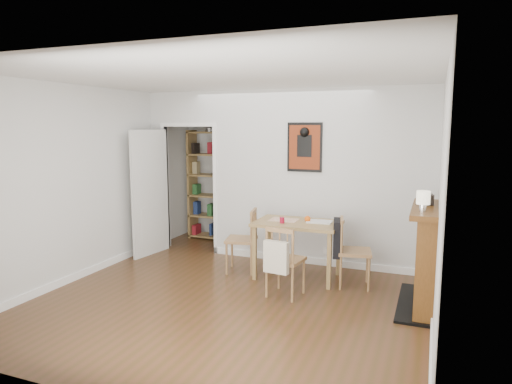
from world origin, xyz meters
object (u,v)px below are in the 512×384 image
at_px(orange_fruit, 308,219).
at_px(mantel_lamp, 423,199).
at_px(notebook, 320,222).
at_px(chair_left, 241,240).
at_px(ceramic_jar_b, 429,198).
at_px(dining_table, 298,229).
at_px(ceramic_jar_a, 430,200).
at_px(chair_right, 353,251).
at_px(red_glass, 282,220).
at_px(bookshelf, 211,186).
at_px(fireplace, 427,254).
at_px(chair_front, 285,260).

bearing_deg(orange_fruit, mantel_lamp, -28.71).
bearing_deg(notebook, chair_left, -173.57).
height_order(notebook, ceramic_jar_b, ceramic_jar_b).
bearing_deg(dining_table, ceramic_jar_a, -10.31).
distance_m(chair_right, red_glass, 1.00).
bearing_deg(dining_table, notebook, 16.58).
distance_m(chair_right, ceramic_jar_a, 1.18).
bearing_deg(mantel_lamp, chair_left, 163.40).
distance_m(red_glass, mantel_lamp, 1.93).
relative_size(bookshelf, mantel_lamp, 8.92).
height_order(fireplace, ceramic_jar_a, ceramic_jar_a).
bearing_deg(notebook, chair_front, -105.81).
distance_m(dining_table, red_glass, 0.26).
bearing_deg(chair_front, red_glass, 111.96).
bearing_deg(mantel_lamp, orange_fruit, 151.29).
height_order(chair_left, ceramic_jar_a, ceramic_jar_a).
distance_m(bookshelf, fireplace, 4.26).
bearing_deg(ceramic_jar_a, mantel_lamp, -97.55).
distance_m(notebook, ceramic_jar_a, 1.49).
height_order(notebook, mantel_lamp, mantel_lamp).
height_order(orange_fruit, ceramic_jar_b, ceramic_jar_b).
relative_size(chair_right, orange_fruit, 10.91).
xyz_separation_m(chair_right, mantel_lamp, (0.82, -0.68, 0.83)).
distance_m(orange_fruit, notebook, 0.16).
distance_m(bookshelf, notebook, 2.80).
relative_size(chair_front, ceramic_jar_b, 8.65).
bearing_deg(ceramic_jar_a, chair_left, 173.95).
height_order(chair_right, mantel_lamp, mantel_lamp).
height_order(chair_left, notebook, chair_left).
relative_size(chair_left, notebook, 2.76).
relative_size(chair_left, mantel_lamp, 4.07).
bearing_deg(mantel_lamp, fireplace, 78.11).
xyz_separation_m(chair_front, notebook, (0.23, 0.80, 0.34)).
bearing_deg(mantel_lamp, red_glass, 161.01).
relative_size(chair_right, chair_front, 1.02).
height_order(chair_left, fireplace, fireplace).
bearing_deg(chair_front, orange_fruit, 84.79).
relative_size(chair_right, red_glass, 11.15).
xyz_separation_m(dining_table, bookshelf, (-2.09, 1.56, 0.30)).
bearing_deg(orange_fruit, ceramic_jar_b, -4.58).
bearing_deg(fireplace, notebook, 159.54).
relative_size(fireplace, mantel_lamp, 5.62).
distance_m(mantel_lamp, ceramic_jar_a, 0.47).
bearing_deg(ceramic_jar_b, notebook, 173.33).
bearing_deg(chair_front, bookshelf, 133.40).
bearing_deg(red_glass, ceramic_jar_b, 2.35).
xyz_separation_m(bookshelf, mantel_lamp, (3.68, -2.31, 0.32)).
relative_size(red_glass, mantel_lamp, 0.36).
xyz_separation_m(bookshelf, fireplace, (3.75, -1.99, -0.36)).
distance_m(dining_table, chair_left, 0.85).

